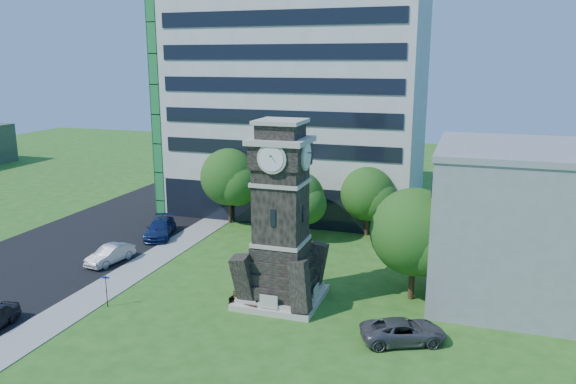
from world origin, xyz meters
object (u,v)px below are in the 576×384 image
(clock_tower, at_px, (281,225))
(park_bench, at_px, (245,301))
(car_street_mid, at_px, (110,255))
(street_sign, at_px, (106,287))
(car_street_north, at_px, (160,228))
(car_east_lot, at_px, (403,331))

(clock_tower, xyz_separation_m, park_bench, (-1.78, -2.08, -4.74))
(car_street_mid, bearing_deg, street_sign, -46.64)
(clock_tower, distance_m, park_bench, 5.47)
(clock_tower, height_order, car_street_north, clock_tower)
(clock_tower, height_order, car_east_lot, clock_tower)
(car_street_mid, distance_m, car_street_north, 7.29)
(car_east_lot, bearing_deg, car_street_mid, 52.25)
(clock_tower, relative_size, car_east_lot, 2.50)
(car_street_north, bearing_deg, clock_tower, -51.83)
(clock_tower, bearing_deg, car_street_mid, 170.86)
(street_sign, bearing_deg, car_street_mid, 112.16)
(car_street_north, height_order, park_bench, car_street_north)
(clock_tower, xyz_separation_m, car_east_lot, (8.57, -3.31, -4.60))
(park_bench, bearing_deg, car_east_lot, 3.13)
(street_sign, bearing_deg, park_bench, 4.12)
(car_street_north, relative_size, car_east_lot, 1.11)
(clock_tower, distance_m, street_sign, 12.15)
(park_bench, bearing_deg, car_street_north, 148.30)
(park_bench, relative_size, street_sign, 0.91)
(car_east_lot, height_order, street_sign, street_sign)
(park_bench, bearing_deg, clock_tower, 59.25)
(car_east_lot, relative_size, street_sign, 2.25)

